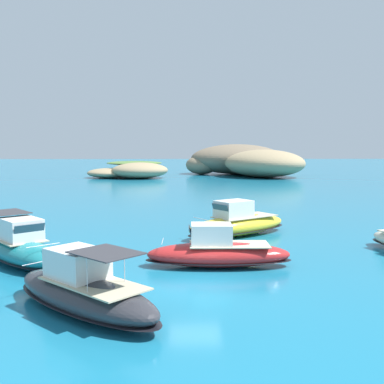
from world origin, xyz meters
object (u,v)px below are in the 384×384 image
object	(u,v)px
islet_small	(131,170)
motorboat_charcoal	(84,291)
islet_large	(245,161)
motorboat_teal	(19,247)
motorboat_red	(218,252)
motorboat_yellow	(238,224)

from	to	relation	value
islet_small	motorboat_charcoal	world-z (taller)	islet_small
islet_large	islet_small	world-z (taller)	islet_large
motorboat_teal	motorboat_charcoal	world-z (taller)	motorboat_teal
motorboat_red	motorboat_teal	size ratio (longest dim) A/B	0.96
motorboat_teal	motorboat_charcoal	size ratio (longest dim) A/B	1.05
motorboat_red	islet_large	bearing A→B (deg)	80.98
motorboat_yellow	motorboat_charcoal	size ratio (longest dim) A/B	1.12
motorboat_yellow	motorboat_red	size ratio (longest dim) A/B	1.10
islet_large	motorboat_teal	world-z (taller)	islet_large
islet_small	motorboat_charcoal	bearing A→B (deg)	-85.48
islet_large	islet_small	xyz separation A→B (m)	(-24.54, -7.03, -1.47)
islet_large	motorboat_charcoal	distance (m)	87.00
islet_large	motorboat_red	bearing A→B (deg)	-99.02
islet_large	motorboat_teal	distance (m)	80.53
islet_large	motorboat_yellow	distance (m)	70.04
motorboat_yellow	motorboat_red	xyz separation A→B (m)	(-2.19, -8.86, -0.09)
islet_small	motorboat_red	xyz separation A→B (m)	(12.14, -71.09, -0.74)
motorboat_charcoal	islet_large	bearing A→B (deg)	77.81
islet_small	motorboat_teal	bearing A→B (deg)	-89.33
islet_large	motorboat_yellow	xyz separation A→B (m)	(-10.22, -69.26, -2.13)
motorboat_yellow	motorboat_red	distance (m)	9.13
motorboat_yellow	motorboat_red	world-z (taller)	motorboat_yellow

